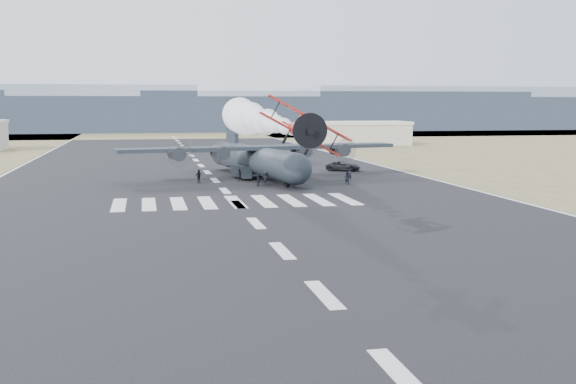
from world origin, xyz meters
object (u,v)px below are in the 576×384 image
object	(u,v)px
aerobatic_biplane	(302,129)
crew_h	(347,178)
hangar_right	(366,133)
crew_e	(290,178)
crew_c	(266,178)
crew_f	(258,180)
crew_a	(295,179)
crew_d	(199,176)
crew_g	(350,175)
support_vehicle	(343,166)
transport_aircraft	(256,157)
crew_b	(239,175)

from	to	relation	value
aerobatic_biplane	crew_h	size ratio (longest dim) A/B	3.49
hangar_right	crew_e	xyz separation A→B (m)	(-37.06, -85.19, -2.18)
crew_c	crew_f	xyz separation A→B (m)	(-0.94, -0.00, -0.12)
crew_f	crew_a	bearing A→B (deg)	-101.10
crew_d	crew_g	bearing A→B (deg)	-44.99
hangar_right	crew_d	size ratio (longest dim) A/B	11.56
crew_d	crew_f	bearing A→B (deg)	-76.81
crew_f	crew_g	world-z (taller)	crew_f
aerobatic_biplane	crew_g	bearing A→B (deg)	70.48
hangar_right	support_vehicle	size ratio (longest dim) A/B	3.87
hangar_right	support_vehicle	world-z (taller)	hangar_right
crew_g	crew_h	distance (m)	4.33
transport_aircraft	crew_g	xyz separation A→B (m)	(11.89, -5.56, -2.10)
hangar_right	crew_a	size ratio (longest dim) A/B	12.46
crew_b	crew_d	world-z (taller)	crew_d
crew_d	crew_e	world-z (taller)	crew_d
support_vehicle	crew_a	bearing A→B (deg)	175.65
aerobatic_biplane	support_vehicle	xyz separation A→B (m)	(19.71, 59.64, -7.90)
crew_h	crew_b	bearing A→B (deg)	11.56
aerobatic_biplane	crew_a	bearing A→B (deg)	79.36
transport_aircraft	crew_d	bearing A→B (deg)	-163.43
crew_c	crew_h	bearing A→B (deg)	-3.48
crew_a	crew_d	world-z (taller)	crew_d
crew_b	transport_aircraft	bearing A→B (deg)	-148.77
aerobatic_biplane	crew_c	bearing A→B (deg)	84.35
aerobatic_biplane	crew_e	world-z (taller)	aerobatic_biplane
hangar_right	crew_a	xyz separation A→B (m)	(-36.81, -86.67, -2.19)
transport_aircraft	crew_c	distance (m)	9.49
support_vehicle	crew_d	world-z (taller)	crew_d
crew_a	crew_f	xyz separation A→B (m)	(-4.50, 0.83, -0.00)
aerobatic_biplane	crew_c	world-z (taller)	aerobatic_biplane
crew_b	crew_c	distance (m)	6.81
support_vehicle	crew_e	distance (m)	20.92
aerobatic_biplane	crew_g	size ratio (longest dim) A/B	3.52
crew_e	crew_b	bearing A→B (deg)	166.92
hangar_right	support_vehicle	bearing A→B (deg)	-110.35
support_vehicle	crew_e	xyz separation A→B (m)	(-11.86, -17.24, 0.09)
aerobatic_biplane	crew_g	distance (m)	49.04
aerobatic_biplane	crew_g	xyz separation A→B (m)	(16.63, 45.46, -7.82)
aerobatic_biplane	crew_f	size ratio (longest dim) A/B	3.48
crew_d	crew_e	size ratio (longest dim) A/B	1.07
support_vehicle	crew_g	world-z (taller)	crew_g
aerobatic_biplane	support_vehicle	bearing A→B (deg)	72.28
aerobatic_biplane	crew_d	world-z (taller)	aerobatic_biplane
crew_b	crew_c	size ratio (longest dim) A/B	0.85
crew_g	crew_a	bearing A→B (deg)	-123.70
aerobatic_biplane	support_vehicle	size ratio (longest dim) A/B	1.07
aerobatic_biplane	crew_b	world-z (taller)	aerobatic_biplane
crew_f	crew_g	bearing A→B (deg)	-74.75
crew_f	crew_e	bearing A→B (deg)	-81.91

